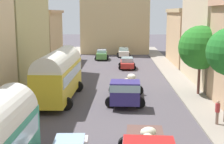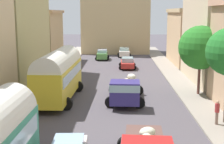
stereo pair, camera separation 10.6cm
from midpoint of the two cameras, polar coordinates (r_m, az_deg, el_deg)
The scene contains 15 objects.
ground_plane at distance 35.19m, azimuth 0.05°, elevation -1.73°, with size 154.00×154.00×0.00m, color #4D474E.
sidewalk_left at distance 36.03m, azimuth -11.56°, elevation -1.55°, with size 2.50×70.00×0.14m, color #9E968B.
sidewalk_right at distance 35.80m, azimuth 11.74°, elevation -1.63°, with size 2.50×70.00×0.14m, color gray.
building_left_2 at distance 37.60m, azimuth -17.63°, elevation 8.95°, with size 5.62×13.62×13.52m.
building_left_3 at distance 49.42m, azimuth -12.98°, elevation 6.12°, with size 6.18×9.81×7.79m.
building_right_2 at distance 36.33m, azimuth 17.69°, elevation 9.50°, with size 5.17×11.48×14.19m.
building_right_3 at distance 48.50m, azimuth 13.19°, elevation 6.17°, with size 4.94×11.63×8.00m.
distant_church at distance 60.33m, azimuth 0.47°, elevation 10.24°, with size 12.33×7.01×20.89m.
parked_bus_1 at distance 27.86m, azimuth -9.53°, elevation -0.14°, with size 3.54×9.56×4.31m.
cargo_truck_1 at distance 26.68m, azimuth 2.30°, elevation -3.18°, with size 3.36×7.00×2.19m.
car_0 at distance 43.54m, azimuth 2.61°, elevation 1.62°, with size 2.35×4.27×1.48m.
car_1 at distance 54.83m, azimuth 2.03°, elevation 3.53°, with size 2.33×3.66×1.63m.
car_3 at distance 51.66m, azimuth -1.88°, elevation 3.09°, with size 2.26×3.75×1.59m.
pedestrian_0 at distance 22.51m, azimuth 18.03°, elevation -6.65°, with size 0.34×0.34×1.77m.
roadside_tree_2 at distance 29.80m, azimuth 15.28°, elevation 4.19°, with size 3.92×3.92×6.34m.
Camera 1 is at (0.52, -7.39, 7.46)m, focal length 51.64 mm.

